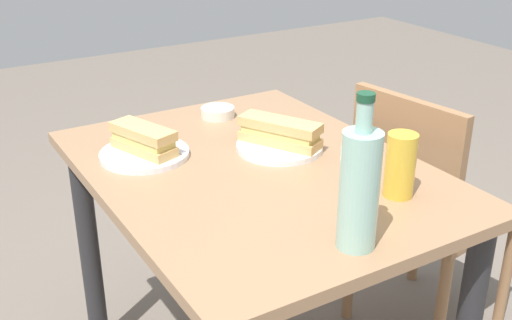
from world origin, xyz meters
name	(u,v)px	position (x,y,z in m)	size (l,w,h in m)	color
dining_table	(256,212)	(0.00, 0.00, 0.61)	(1.01, 0.77, 0.74)	#997251
chair_far	(420,204)	(0.01, 0.58, 0.48)	(0.45, 0.45, 0.84)	#936B47
plate_near	(145,154)	(-0.20, -0.21, 0.75)	(0.23, 0.23, 0.01)	white
baguette_sandwich_near	(143,139)	(-0.20, -0.21, 0.79)	(0.20, 0.13, 0.07)	tan
knife_near	(156,143)	(-0.23, -0.17, 0.76)	(0.17, 0.07, 0.01)	silver
plate_far	(280,146)	(-0.07, 0.11, 0.75)	(0.23, 0.23, 0.01)	white
baguette_sandwich_far	(280,132)	(-0.07, 0.11, 0.79)	(0.23, 0.17, 0.07)	tan
knife_far	(285,136)	(-0.10, 0.15, 0.76)	(0.16, 0.10, 0.01)	silver
water_bottle	(359,187)	(0.41, -0.02, 0.87)	(0.08, 0.08, 0.31)	#99C6B7
beer_glass	(400,165)	(0.29, 0.20, 0.81)	(0.07, 0.07, 0.15)	gold
olive_bowl	(218,112)	(-0.37, 0.09, 0.75)	(0.10, 0.10, 0.03)	silver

